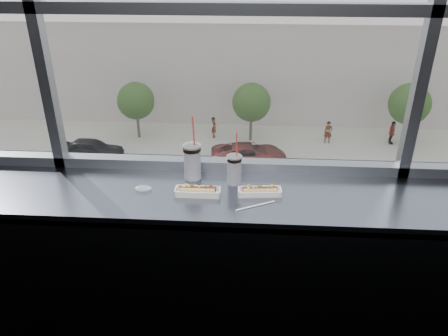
# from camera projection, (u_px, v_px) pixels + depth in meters

# --- Properties ---
(wall_back_lower) EXTENTS (6.00, 0.00, 6.00)m
(wall_back_lower) POSITION_uv_depth(u_px,v_px,m) (228.00, 244.00, 2.83)
(wall_back_lower) COLOR black
(wall_back_lower) RESTS_ON ground
(counter) EXTENTS (6.00, 0.55, 0.06)m
(counter) POSITION_uv_depth(u_px,v_px,m) (225.00, 198.00, 2.35)
(counter) COLOR gray
(counter) RESTS_ON ground
(counter_fascia) EXTENTS (6.00, 0.04, 1.04)m
(counter_fascia) POSITION_uv_depth(u_px,v_px,m) (222.00, 304.00, 2.36)
(counter_fascia) COLOR gray
(counter_fascia) RESTS_ON ground
(hotdog_tray_left) EXTENTS (0.24, 0.08, 0.06)m
(hotdog_tray_left) POSITION_uv_depth(u_px,v_px,m) (198.00, 191.00, 2.31)
(hotdog_tray_left) COLOR white
(hotdog_tray_left) RESTS_ON counter
(hotdog_tray_right) EXTENTS (0.23, 0.09, 0.06)m
(hotdog_tray_right) POSITION_uv_depth(u_px,v_px,m) (260.00, 191.00, 2.31)
(hotdog_tray_right) COLOR white
(hotdog_tray_right) RESTS_ON counter
(soda_cup_left) EXTENTS (0.11, 0.11, 0.39)m
(soda_cup_left) POSITION_uv_depth(u_px,v_px,m) (192.00, 160.00, 2.43)
(soda_cup_left) COLOR white
(soda_cup_left) RESTS_ON counter
(soda_cup_right) EXTENTS (0.09, 0.09, 0.32)m
(soda_cup_right) POSITION_uv_depth(u_px,v_px,m) (234.00, 168.00, 2.39)
(soda_cup_right) COLOR white
(soda_cup_right) RESTS_ON counter
(loose_straw) EXTENTS (0.20, 0.11, 0.01)m
(loose_straw) POSITION_uv_depth(u_px,v_px,m) (255.00, 206.00, 2.21)
(loose_straw) COLOR white
(loose_straw) RESTS_ON counter
(wrapper) EXTENTS (0.10, 0.07, 0.02)m
(wrapper) POSITION_uv_depth(u_px,v_px,m) (143.00, 188.00, 2.35)
(wrapper) COLOR silver
(wrapper) RESTS_ON counter
(plaza_ground) EXTENTS (120.00, 120.00, 0.00)m
(plaza_ground) POSITION_uv_depth(u_px,v_px,m) (250.00, 82.00, 46.69)
(plaza_ground) COLOR #BCB79F
(plaza_ground) RESTS_ON ground
(street_asphalt) EXTENTS (80.00, 10.00, 0.06)m
(street_asphalt) POSITION_uv_depth(u_px,v_px,m) (246.00, 194.00, 25.85)
(street_asphalt) COLOR black
(street_asphalt) RESTS_ON plaza_ground
(far_sidewalk) EXTENTS (80.00, 6.00, 0.04)m
(far_sidewalk) POSITION_uv_depth(u_px,v_px,m) (248.00, 140.00, 32.94)
(far_sidewalk) COLOR #BCB79F
(far_sidewalk) RESTS_ON plaza_ground
(far_building) EXTENTS (50.00, 14.00, 8.00)m
(far_building) POSITION_uv_depth(u_px,v_px,m) (251.00, 56.00, 39.98)
(far_building) COLOR #B7A99D
(far_building) RESTS_ON plaza_ground
(car_far_a) EXTENTS (2.56, 5.90, 1.95)m
(car_far_a) POSITION_uv_depth(u_px,v_px,m) (91.00, 146.00, 29.53)
(car_far_a) COLOR black
(car_far_a) RESTS_ON street_asphalt
(car_far_b) EXTENTS (2.99, 5.82, 1.86)m
(car_far_b) POSITION_uv_depth(u_px,v_px,m) (249.00, 151.00, 28.95)
(car_far_b) COLOR maroon
(car_far_b) RESTS_ON street_asphalt
(car_near_c) EXTENTS (3.16, 7.08, 2.32)m
(car_near_c) POSITION_uv_depth(u_px,v_px,m) (258.00, 215.00, 21.72)
(car_near_c) COLOR brown
(car_near_c) RESTS_ON street_asphalt
(car_near_b) EXTENTS (3.36, 6.44, 2.05)m
(car_near_b) POSITION_uv_depth(u_px,v_px,m) (114.00, 212.00, 22.20)
(car_near_b) COLOR black
(car_near_b) RESTS_ON street_asphalt
(pedestrian_b) EXTENTS (0.65, 0.86, 1.94)m
(pedestrian_b) POSITION_uv_depth(u_px,v_px,m) (214.00, 125.00, 32.96)
(pedestrian_b) COLOR #66605B
(pedestrian_b) RESTS_ON far_sidewalk
(pedestrian_c) EXTENTS (0.88, 0.66, 1.98)m
(pedestrian_c) POSITION_uv_depth(u_px,v_px,m) (328.00, 130.00, 32.02)
(pedestrian_c) COLOR #66605B
(pedestrian_c) RESTS_ON far_sidewalk
(pedestrian_d) EXTENTS (0.71, 0.94, 2.12)m
(pedestrian_d) POSITION_uv_depth(u_px,v_px,m) (392.00, 130.00, 31.82)
(pedestrian_d) COLOR #66605B
(pedestrian_d) RESTS_ON far_sidewalk
(tree_left) EXTENTS (2.76, 2.76, 4.31)m
(tree_left) POSITION_uv_depth(u_px,v_px,m) (136.00, 101.00, 32.08)
(tree_left) COLOR #47382B
(tree_left) RESTS_ON far_sidewalk
(tree_center) EXTENTS (2.83, 2.83, 4.42)m
(tree_center) POSITION_uv_depth(u_px,v_px,m) (251.00, 102.00, 31.57)
(tree_center) COLOR #47382B
(tree_center) RESTS_ON far_sidewalk
(tree_right) EXTENTS (2.94, 2.94, 4.59)m
(tree_right) POSITION_uv_depth(u_px,v_px,m) (409.00, 104.00, 30.88)
(tree_right) COLOR #47382B
(tree_right) RESTS_ON far_sidewalk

